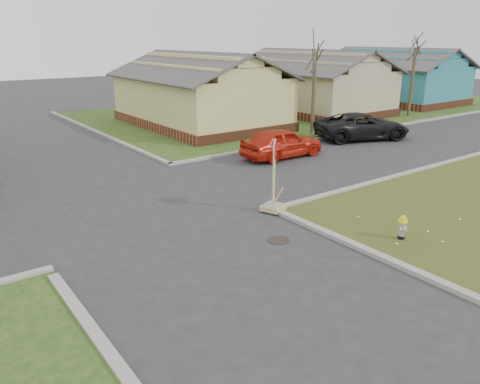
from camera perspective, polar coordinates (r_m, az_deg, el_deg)
ground at (r=12.59m, az=-4.49°, el=-7.57°), size 120.00×120.00×0.00m
verge_far_right at (r=39.66m, az=9.10°, el=10.21°), size 37.00×19.00×0.05m
curbs at (r=16.74m, az=-13.57°, el=-1.32°), size 80.00×40.00×0.12m
manhole at (r=13.40m, az=4.71°, el=-5.88°), size 0.64×0.64×0.01m
side_house_yellow at (r=30.80m, az=-5.02°, el=12.13°), size 7.60×11.60×4.70m
side_house_tan at (r=36.96m, az=8.69°, el=13.03°), size 7.60×11.60×4.70m
side_house_teal at (r=44.53m, az=18.17°, el=13.23°), size 7.60×11.60×4.70m
tree_mid_right at (r=28.31m, az=8.94°, el=11.36°), size 0.22×0.22×4.20m
tree_far_right at (r=36.18m, az=20.22°, el=12.41°), size 0.22×0.22×4.76m
fire_hydrant at (r=13.97m, az=19.18°, el=-3.92°), size 0.27×0.27×0.71m
stop_sign at (r=15.36m, az=4.10°, el=-0.38°), size 0.68×0.67×2.41m
red_sedan at (r=22.47m, az=5.12°, el=6.01°), size 4.19×1.69×1.43m
dark_pickup at (r=27.43m, az=14.69°, el=7.78°), size 5.83×4.22×1.47m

